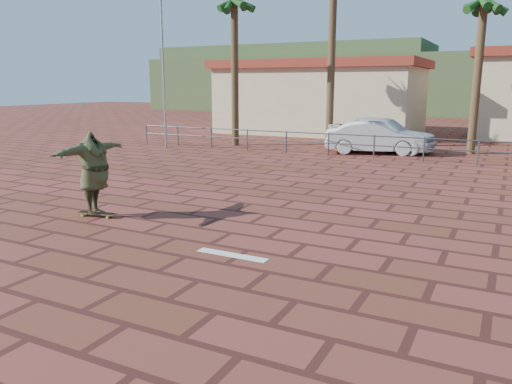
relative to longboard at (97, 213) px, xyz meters
The scene contains 13 objects.
ground 3.50m from the longboard, ahead, with size 120.00×120.00×0.00m, color maroon.
paint_stripe 4.29m from the longboard, 12.12° to the right, with size 1.40×0.22×0.01m, color white.
guardrail 12.80m from the longboard, 74.16° to the left, with size 24.06×0.06×1.00m.
flagpole 13.76m from the longboard, 119.47° to the left, with size 1.30×0.10×8.00m.
palm_far_left 15.88m from the longboard, 106.20° to the left, with size 2.40×2.40×8.25m.
palm_center 18.38m from the longboard, 66.14° to the left, with size 2.40×2.40×7.75m.
building_west 22.55m from the longboard, 96.42° to the left, with size 12.60×7.60×4.50m.
hill_front 50.51m from the longboard, 86.03° to the left, with size 70.00×18.00×6.00m, color #384C28.
hill_back 59.39m from the longboard, 108.20° to the left, with size 35.00×14.00×8.00m, color #384C28.
longboard is the anchor object (origin of this frame).
skateboarder 0.97m from the longboard, 90.00° to the right, with size 2.35×0.64×1.92m, color #3D4223.
car_silver 15.09m from the longboard, 77.72° to the left, with size 1.97×4.90×1.67m, color silver.
car_white 14.25m from the longboard, 77.58° to the left, with size 1.49×4.28×1.41m, color white.
Camera 1 is at (5.04, -8.73, 3.07)m, focal length 35.00 mm.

